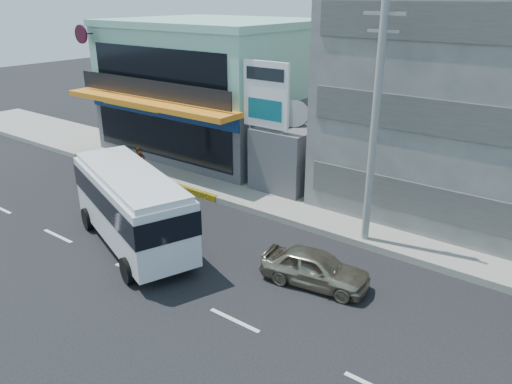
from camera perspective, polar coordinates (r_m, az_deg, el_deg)
ground at (r=19.77m, az=-13.87°, el=-8.86°), size 120.00×120.00×0.00m
sidewalk at (r=23.71m, az=12.30°, el=-2.96°), size 70.00×5.00×0.30m
shop_building at (r=33.07m, az=-4.64°, el=11.45°), size 12.40×11.70×8.00m
gap_structure at (r=27.40m, az=5.40°, el=4.43°), size 3.00×6.00×3.50m
satellite_dish at (r=26.10m, az=4.37°, el=7.74°), size 1.50×1.50×0.15m
billboard at (r=24.63m, az=1.14°, el=10.18°), size 2.60×0.18×6.90m
utility_pole_near at (r=19.87m, az=13.41°, el=7.45°), size 1.60×0.30×10.00m
minibus at (r=20.91m, az=-14.06°, el=-1.18°), size 8.17×5.02×3.26m
sedan at (r=18.27m, az=6.77°, el=-8.59°), size 4.15×2.20×1.35m
motorcycle_rider at (r=27.79m, az=-12.97°, el=2.00°), size 1.77×0.72×2.23m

